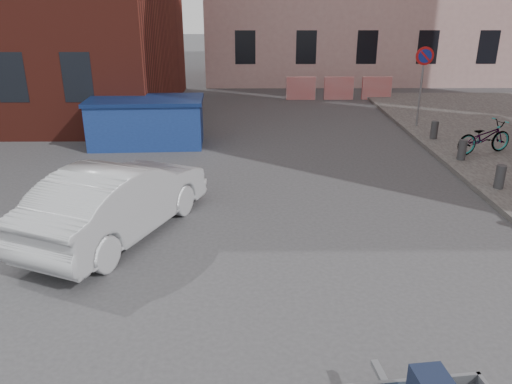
{
  "coord_description": "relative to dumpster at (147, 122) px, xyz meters",
  "views": [
    {
      "loc": [
        0.25,
        -7.38,
        4.22
      ],
      "look_at": [
        0.34,
        0.67,
        1.1
      ],
      "focal_mm": 35.0,
      "sensor_mm": 36.0,
      "label": 1
    }
  ],
  "objects": [
    {
      "name": "ground",
      "position": [
        2.92,
        -7.59,
        -0.73
      ],
      "size": [
        120.0,
        120.0,
        0.0
      ],
      "primitive_type": "plane",
      "color": "#38383A",
      "rests_on": "ground"
    },
    {
      "name": "no_parking_sign",
      "position": [
        8.92,
        1.9,
        1.29
      ],
      "size": [
        0.6,
        0.09,
        2.65
      ],
      "color": "gray",
      "rests_on": "sidewalk"
    },
    {
      "name": "bollards",
      "position": [
        8.92,
        -4.19,
        -0.33
      ],
      "size": [
        0.22,
        9.02,
        0.55
      ],
      "color": "#3A3A3D",
      "rests_on": "sidewalk"
    },
    {
      "name": "barriers",
      "position": [
        7.12,
        7.41,
        -0.23
      ],
      "size": [
        4.7,
        0.18,
        1.0
      ],
      "color": "red",
      "rests_on": "ground"
    },
    {
      "name": "dumpster",
      "position": [
        0.0,
        0.0,
        0.0
      ],
      "size": [
        3.53,
        1.95,
        1.44
      ],
      "rotation": [
        0.0,
        0.0,
        0.05
      ],
      "color": "navy",
      "rests_on": "ground"
    },
    {
      "name": "silver_car",
      "position": [
        0.68,
        -6.26,
        -0.02
      ],
      "size": [
        3.04,
        4.54,
        1.41
      ],
      "primitive_type": "imported",
      "rotation": [
        0.0,
        0.0,
        2.75
      ],
      "color": "#AFB2B6",
      "rests_on": "ground"
    },
    {
      "name": "bicycle",
      "position": [
        9.76,
        -1.38,
        -0.14
      ],
      "size": [
        1.88,
        1.14,
        0.93
      ],
      "primitive_type": "imported",
      "rotation": [
        0.0,
        0.0,
        1.89
      ],
      "color": "black",
      "rests_on": "sidewalk"
    }
  ]
}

